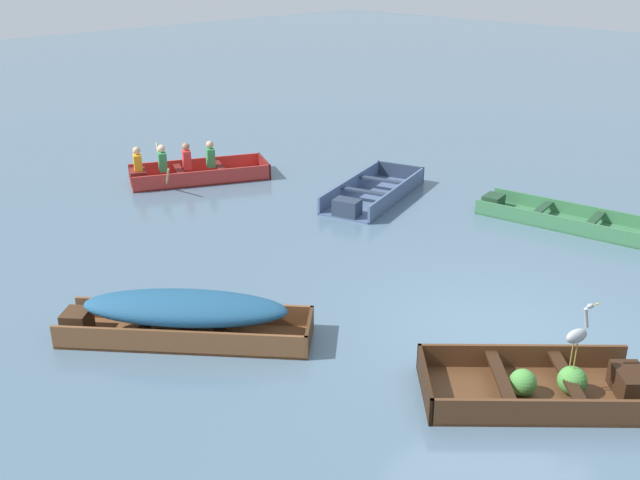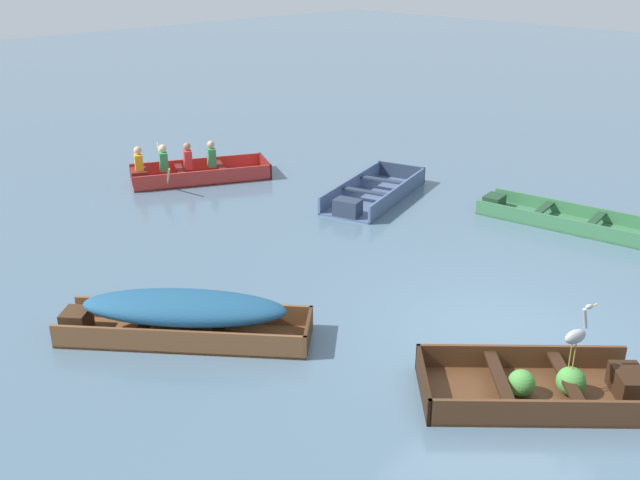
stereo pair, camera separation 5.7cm
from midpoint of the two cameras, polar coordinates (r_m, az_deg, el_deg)
ground_plane at (r=10.68m, az=14.48°, el=-7.63°), size 80.00×80.00×0.00m
dinghy_dark_varnish_foreground at (r=9.50m, az=17.66°, el=-11.13°), size 2.84×2.86×0.41m
skiff_green_near_moored at (r=15.26m, az=18.81°, el=1.62°), size 1.60×3.65×0.31m
skiff_wooden_brown_mid_moored at (r=10.35m, az=-10.82°, el=-5.75°), size 3.02×3.33×0.70m
skiff_slate_blue_far_moored at (r=15.82m, az=4.27°, el=3.65°), size 3.31×2.05×0.39m
rowboat_red_with_crew at (r=17.41m, az=-10.27°, el=5.47°), size 3.42×2.71×0.93m
heron_on_dinghy at (r=9.26m, az=20.00°, el=-7.12°), size 0.45×0.23×0.84m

